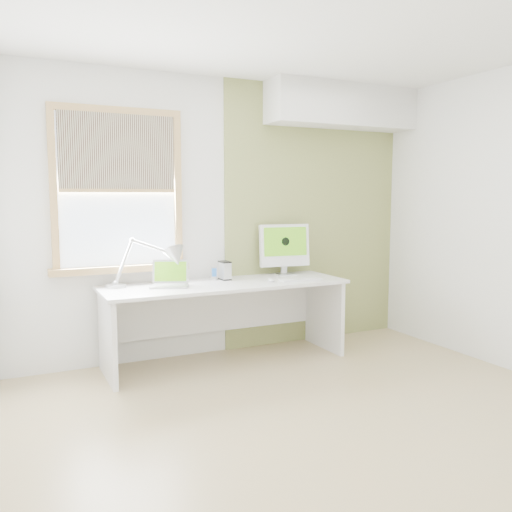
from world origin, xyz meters
TOP-DOWN VIEW (x-y plane):
  - room at (0.00, 0.00)m, footprint 4.04×3.54m
  - accent_wall at (1.00, 1.74)m, footprint 2.00×0.02m
  - soffit at (1.20, 1.57)m, footprint 1.60×0.40m
  - window at (-1.00, 1.71)m, footprint 1.20×0.14m
  - desk at (-0.14, 1.44)m, footprint 2.20×0.70m
  - desk_lamp at (-0.67, 1.50)m, footprint 0.73×0.35m
  - laptop at (-0.64, 1.45)m, footprint 0.39×0.35m
  - phone_dock at (-0.18, 1.58)m, footprint 0.07×0.07m
  - external_drive at (-0.08, 1.56)m, footprint 0.09×0.14m
  - imac at (0.58, 1.60)m, footprint 0.51×0.19m
  - keyboard at (0.53, 1.22)m, footprint 0.40×0.13m
  - mouse at (0.26, 1.27)m, footprint 0.06×0.09m

SIDE VIEW (x-z plane):
  - desk at x=-0.14m, z-range 0.17..0.90m
  - keyboard at x=0.53m, z-range 0.73..0.75m
  - mouse at x=0.26m, z-range 0.73..0.76m
  - phone_dock at x=-0.18m, z-range 0.70..0.83m
  - laptop at x=-0.64m, z-range 0.67..0.89m
  - external_drive at x=-0.08m, z-range 0.73..0.90m
  - desk_lamp at x=-0.67m, z-range 0.74..1.16m
  - imac at x=0.58m, z-range 0.76..1.26m
  - room at x=0.00m, z-range -0.02..2.62m
  - accent_wall at x=1.00m, z-range 0.00..2.60m
  - window at x=-1.00m, z-range 0.83..2.25m
  - soffit at x=1.20m, z-range 2.19..2.61m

